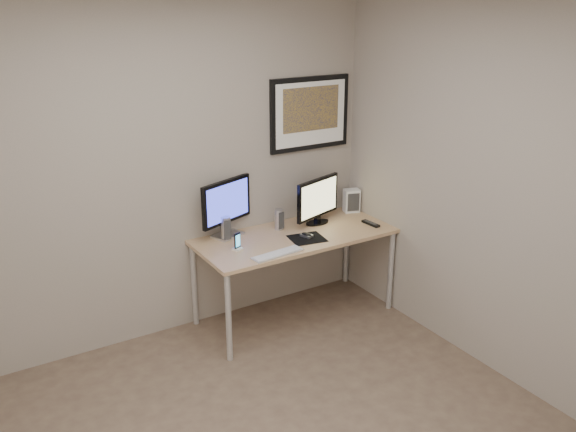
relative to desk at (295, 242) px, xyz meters
name	(u,v)px	position (x,y,z in m)	size (l,w,h in m)	color
room	(229,167)	(-1.00, -0.90, 0.98)	(3.60, 3.60, 3.60)	white
desk	(295,242)	(0.00, 0.00, 0.00)	(1.60, 0.70, 0.73)	#A17A4E
framed_art	(310,113)	(0.35, 0.33, 0.96)	(0.75, 0.04, 0.60)	black
monitor_large	(227,206)	(-0.47, 0.26, 0.32)	(0.49, 0.24, 0.46)	silver
monitor_tv	(318,200)	(0.30, 0.12, 0.28)	(0.49, 0.18, 0.39)	black
speaker_left	(226,228)	(-0.52, 0.19, 0.16)	(0.08, 0.08, 0.19)	silver
speaker_right	(279,219)	(-0.05, 0.17, 0.15)	(0.07, 0.07, 0.17)	silver
phone_dock	(237,241)	(-0.53, -0.03, 0.13)	(0.06, 0.06, 0.13)	black
keyboard	(277,254)	(-0.32, -0.27, 0.07)	(0.42, 0.11, 0.01)	silver
mousepad	(307,238)	(0.04, -0.12, 0.07)	(0.27, 0.24, 0.00)	black
mouse	(307,235)	(0.05, -0.09, 0.09)	(0.05, 0.09, 0.03)	black
remote	(371,223)	(0.66, -0.14, 0.08)	(0.05, 0.18, 0.02)	black
fan_unit	(351,201)	(0.72, 0.21, 0.17)	(0.13, 0.10, 0.20)	white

